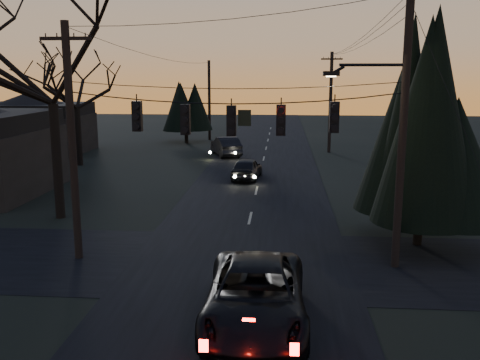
# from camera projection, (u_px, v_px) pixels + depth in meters

# --- Properties ---
(main_road) EXTENTS (8.00, 120.00, 0.02)m
(main_road) POSITION_uv_depth(u_px,v_px,m) (255.00, 199.00, 29.13)
(main_road) COLOR black
(main_road) RESTS_ON ground
(cross_road) EXTENTS (60.00, 7.00, 0.02)m
(cross_road) POSITION_uv_depth(u_px,v_px,m) (240.00, 262.00, 19.35)
(cross_road) COLOR black
(cross_road) RESTS_ON ground
(utility_pole_right) EXTENTS (5.00, 0.30, 10.00)m
(utility_pole_right) POSITION_uv_depth(u_px,v_px,m) (395.00, 267.00, 18.93)
(utility_pole_right) COLOR black
(utility_pole_right) RESTS_ON ground
(utility_pole_left) EXTENTS (1.80, 0.30, 8.50)m
(utility_pole_left) POSITION_uv_depth(u_px,v_px,m) (79.00, 258.00, 19.82)
(utility_pole_left) COLOR black
(utility_pole_left) RESTS_ON ground
(utility_pole_far_r) EXTENTS (1.80, 0.30, 8.50)m
(utility_pole_far_r) POSITION_uv_depth(u_px,v_px,m) (329.00, 152.00, 46.30)
(utility_pole_far_r) COLOR black
(utility_pole_far_r) RESTS_ON ground
(utility_pole_far_l) EXTENTS (0.30, 0.30, 8.00)m
(utility_pole_far_l) POSITION_uv_depth(u_px,v_px,m) (210.00, 140.00, 55.01)
(utility_pole_far_l) COLOR black
(utility_pole_far_l) RESTS_ON ground
(span_signal_assembly) EXTENTS (11.50, 0.44, 1.64)m
(span_signal_assembly) POSITION_uv_depth(u_px,v_px,m) (233.00, 118.00, 18.35)
(span_signal_assembly) COLOR black
(span_signal_assembly) RESTS_ON ground
(bare_tree_left) EXTENTS (9.90, 9.90, 10.75)m
(bare_tree_left) POSITION_uv_depth(u_px,v_px,m) (50.00, 55.00, 23.89)
(bare_tree_left) COLOR black
(bare_tree_left) RESTS_ON ground
(evergreen_right) EXTENTS (4.31, 4.31, 8.30)m
(evergreen_right) POSITION_uv_depth(u_px,v_px,m) (425.00, 126.00, 20.44)
(evergreen_right) COLOR black
(evergreen_right) RESTS_ON ground
(bare_tree_dist) EXTENTS (7.61, 7.61, 8.40)m
(bare_tree_dist) POSITION_uv_depth(u_px,v_px,m) (76.00, 85.00, 38.67)
(bare_tree_dist) COLOR black
(bare_tree_dist) RESTS_ON ground
(evergreen_dist) EXTENTS (3.74, 3.74, 5.83)m
(evergreen_dist) POSITION_uv_depth(u_px,v_px,m) (186.00, 107.00, 51.93)
(evergreen_dist) COLOR black
(evergreen_dist) RESTS_ON ground
(house_left_far) EXTENTS (9.00, 7.00, 5.20)m
(house_left_far) POSITION_uv_depth(u_px,v_px,m) (32.00, 122.00, 45.81)
(house_left_far) COLOR black
(house_left_far) RESTS_ON ground
(suv_near) EXTENTS (2.78, 5.90, 1.63)m
(suv_near) POSITION_uv_depth(u_px,v_px,m) (256.00, 296.00, 14.44)
(suv_near) COLOR black
(suv_near) RESTS_ON ground
(sedan_oncoming_a) EXTENTS (2.02, 4.18, 1.38)m
(sedan_oncoming_a) POSITION_uv_depth(u_px,v_px,m) (247.00, 169.00, 34.42)
(sedan_oncoming_a) COLOR black
(sedan_oncoming_a) RESTS_ON ground
(sedan_oncoming_b) EXTENTS (3.15, 5.03, 1.56)m
(sedan_oncoming_b) POSITION_uv_depth(u_px,v_px,m) (226.00, 146.00, 44.25)
(sedan_oncoming_b) COLOR black
(sedan_oncoming_b) RESTS_ON ground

